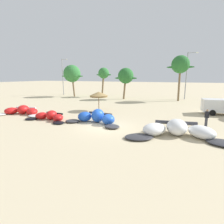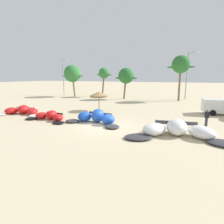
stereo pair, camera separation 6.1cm
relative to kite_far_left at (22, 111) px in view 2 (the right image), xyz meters
The scene contains 13 objects.
ground_plane 11.67m from the kite_far_left, ahead, with size 260.00×260.00×0.00m, color beige.
kite_far_left is the anchor object (origin of this frame).
kite_left 5.21m from the kite_far_left, ahead, with size 5.31×2.53×0.97m.
kite_left_of_center 10.21m from the kite_far_left, ahead, with size 6.19×2.97×1.34m.
kite_center 17.89m from the kite_far_left, ahead, with size 8.08×4.48×1.24m.
beach_umbrella_near_van 9.65m from the kite_far_left, 37.33° to the left, with size 2.44×2.44×2.55m.
person_near_kites 20.28m from the kite_far_left, ahead, with size 0.36×0.24×1.62m.
palm_leftmost 20.35m from the kite_far_left, 107.27° to the left, with size 5.69×3.79×7.02m.
palm_left 21.89m from the kite_far_left, 87.88° to the left, with size 3.62×2.41×6.43m.
palm_left_of_gap 20.57m from the kite_far_left, 70.38° to the left, with size 4.62×3.08×6.18m.
palm_center_left 27.02m from the kite_far_left, 50.58° to the left, with size 4.80×3.20×8.24m.
lamppost_west 23.66m from the kite_far_left, 115.35° to the left, with size 1.71×0.24×8.63m.
lamppost_west_center 29.99m from the kite_far_left, 52.70° to the left, with size 1.96×0.24×9.10m.
Camera 2 is at (6.84, -14.27, 4.54)m, focal length 28.76 mm.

